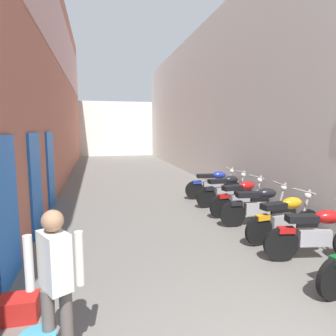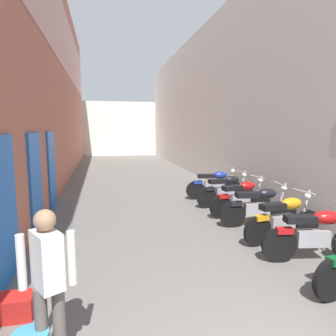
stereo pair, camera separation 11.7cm
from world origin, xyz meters
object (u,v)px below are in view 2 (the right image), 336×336
(motorcycle_seventh, at_px, (226,189))
(pedestrian_by_doorway, at_px, (48,278))
(motorcycle_fourth, at_px, (284,218))
(motorcycle_eighth, at_px, (215,184))
(motorcycle_sixth, at_px, (241,197))
(plastic_crate, at_px, (15,307))
(motorcycle_third, at_px, (316,233))
(motorcycle_fifth, at_px, (259,205))

(motorcycle_seventh, height_order, pedestrian_by_doorway, pedestrian_by_doorway)
(motorcycle_fourth, xyz_separation_m, motorcycle_eighth, (0.00, 3.81, 0.00))
(motorcycle_fourth, relative_size, motorcycle_sixth, 1.00)
(plastic_crate, bearing_deg, motorcycle_sixth, 36.18)
(motorcycle_third, xyz_separation_m, motorcycle_fifth, (0.00, 1.92, 0.00))
(motorcycle_eighth, bearing_deg, motorcycle_fourth, -90.00)
(pedestrian_by_doorway, bearing_deg, motorcycle_fourth, 30.57)
(motorcycle_fifth, distance_m, plastic_crate, 5.28)
(motorcycle_fourth, relative_size, pedestrian_by_doorway, 1.17)
(motorcycle_fourth, distance_m, pedestrian_by_doorway, 4.76)
(pedestrian_by_doorway, bearing_deg, motorcycle_third, 19.91)
(motorcycle_fourth, bearing_deg, motorcycle_eighth, 90.00)
(motorcycle_third, bearing_deg, motorcycle_eighth, 90.00)
(motorcycle_third, relative_size, motorcycle_fourth, 1.00)
(motorcycle_sixth, xyz_separation_m, plastic_crate, (-4.64, -3.40, -0.36))
(motorcycle_fourth, relative_size, motorcycle_seventh, 1.00)
(motorcycle_third, distance_m, pedestrian_by_doorway, 4.36)
(motorcycle_fourth, xyz_separation_m, motorcycle_sixth, (-0.00, 1.89, 0.00))
(motorcycle_seventh, xyz_separation_m, motorcycle_eighth, (0.00, 0.94, 0.00))
(motorcycle_third, xyz_separation_m, motorcycle_fourth, (0.00, 0.93, 0.00))
(pedestrian_by_doorway, relative_size, plastic_crate, 3.57)
(plastic_crate, bearing_deg, motorcycle_seventh, 43.30)
(motorcycle_fifth, distance_m, motorcycle_sixth, 0.90)
(motorcycle_seventh, distance_m, motorcycle_eighth, 0.94)
(motorcycle_fifth, bearing_deg, motorcycle_sixth, 90.01)
(motorcycle_fifth, relative_size, motorcycle_sixth, 1.01)
(motorcycle_eighth, bearing_deg, motorcycle_third, -90.00)
(plastic_crate, bearing_deg, motorcycle_eighth, 48.84)
(motorcycle_sixth, relative_size, motorcycle_eighth, 0.99)
(motorcycle_third, bearing_deg, motorcycle_fourth, 90.00)
(motorcycle_seventh, bearing_deg, motorcycle_fourth, -90.00)
(motorcycle_third, height_order, motorcycle_fifth, same)
(motorcycle_third, relative_size, motorcycle_eighth, 0.99)
(motorcycle_eighth, bearing_deg, pedestrian_by_doorway, -123.27)
(motorcycle_third, distance_m, motorcycle_fourth, 0.93)
(motorcycle_sixth, bearing_deg, motorcycle_eighth, 90.00)
(motorcycle_eighth, height_order, plastic_crate, motorcycle_eighth)
(motorcycle_fifth, height_order, motorcycle_seventh, same)
(pedestrian_by_doorway, bearing_deg, motorcycle_eighth, 56.73)
(motorcycle_fifth, distance_m, pedestrian_by_doorway, 5.33)
(motorcycle_seventh, relative_size, motorcycle_eighth, 1.00)
(pedestrian_by_doorway, bearing_deg, plastic_crate, 121.89)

